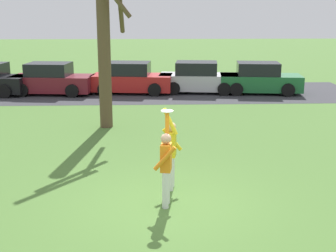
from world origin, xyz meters
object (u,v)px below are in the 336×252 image
Objects in this scene: parked_car_green at (260,79)px; parked_car_maroon at (52,80)px; frisbee_disc at (167,111)px; parked_car_silver at (198,78)px; parked_car_red at (131,79)px; person_catcher at (166,163)px; bare_tree_tall at (105,45)px; person_defender at (171,150)px.

parked_car_maroon is at bearing -174.15° from parked_car_green.
parked_car_silver is at bearing 81.34° from frisbee_disc.
parked_car_red is 1.00× the size of parked_car_silver.
parked_car_red and parked_car_green have the same top height.
person_catcher is 0.49× the size of parked_car_silver.
person_catcher is 7.71m from bare_tree_tall.
parked_car_red is at bearing -176.19° from parked_car_green.
person_catcher is at bearing -98.79° from frisbee_disc.
bare_tree_tall is at bearing -57.30° from parked_car_maroon.
parked_car_maroon is at bearing -148.75° from person_defender.
parked_car_green is at bearing -0.35° from parked_car_silver.
person_defender is 13.64m from parked_car_silver.
person_defender is 1.38m from frisbee_disc.
bare_tree_tall reaches higher than parked_car_red.
parked_car_maroon and parked_car_green have the same top height.
parked_car_red and parked_car_silver have the same top height.
frisbee_disc is 0.06× the size of parked_car_maroon.
parked_car_green is at bearing 69.08° from frisbee_disc.
frisbee_disc is (-0.12, -0.80, 1.11)m from person_defender.
person_catcher is 0.32× the size of bare_tree_tall.
parked_car_silver and parked_car_green have the same top height.
parked_car_red is 3.49m from parked_car_silver.
bare_tree_tall is (-7.24, -6.90, 2.27)m from parked_car_green.
frisbee_disc reaches higher than person_catcher.
parked_car_green is (10.67, -0.19, 0.00)m from parked_car_maroon.
parked_car_green is at bearing 43.66° from bare_tree_tall.
person_catcher reaches higher than person_defender.
parked_car_green is 0.66× the size of bare_tree_tall.
bare_tree_tall is at bearing -129.45° from parked_car_green.
person_catcher is at bearing -75.24° from bare_tree_tall.
person_defender is at bearing -76.98° from parked_car_red.
parked_car_maroon is at bearing 29.23° from person_catcher.
parked_car_green is at bearing -11.95° from person_catcher.
parked_car_maroon is at bearing -170.80° from parked_car_red.
bare_tree_tall reaches higher than person_catcher.
parked_car_red is (4.05, 0.16, 0.00)m from parked_car_maroon.
frisbee_disc reaches higher than person_defender.
parked_car_red is at bearing -165.09° from person_defender.
person_catcher reaches higher than parked_car_green.
bare_tree_tall is (-1.93, 6.98, 0.90)m from frisbee_disc.
parked_car_red is at bearing 85.17° from bare_tree_tall.
parked_car_silver is 3.16m from parked_car_green.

